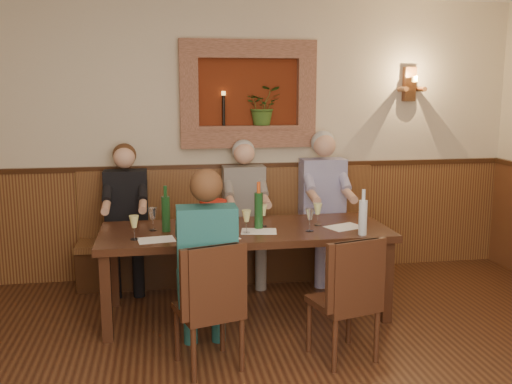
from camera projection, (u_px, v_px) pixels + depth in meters
room_shell at (301, 93)px, 2.78m from camera, size 6.04×6.04×2.82m
wainscoting at (297, 342)px, 3.01m from camera, size 6.02×6.02×1.15m
wall_niche at (252, 99)px, 5.69m from camera, size 1.36×0.30×1.06m
wall_sconce at (410, 85)px, 5.92m from camera, size 0.25×0.20×0.35m
dining_table at (245, 237)px, 4.79m from camera, size 2.40×0.90×0.75m
bench at (232, 247)px, 5.77m from camera, size 3.00×0.45×1.11m
chair_near_left at (210, 331)px, 3.92m from camera, size 0.50×0.50×0.91m
chair_near_right at (344, 323)px, 4.05m from camera, size 0.50×0.50×0.91m
person_bench_left at (127, 230)px, 5.45m from camera, size 0.41×0.50×1.39m
person_bench_mid at (245, 224)px, 5.64m from camera, size 0.42×0.51×1.41m
person_bench_right at (324, 218)px, 5.76m from camera, size 0.45×0.55×1.49m
person_chair_front at (207, 282)px, 3.99m from camera, size 0.40×0.50×1.39m
spittoon_bucket at (213, 216)px, 4.68m from camera, size 0.26×0.26×0.25m
wine_bottle_green_a at (259, 210)px, 4.75m from camera, size 0.09×0.09×0.39m
wine_bottle_green_b at (166, 213)px, 4.66m from camera, size 0.07×0.07×0.38m
water_bottle at (363, 216)px, 4.55m from camera, size 0.08×0.08×0.37m
tasting_sheet_a at (156, 240)px, 4.42m from camera, size 0.31×0.24×0.00m
tasting_sheet_b at (259, 231)px, 4.68m from camera, size 0.32×0.25×0.00m
tasting_sheet_c at (345, 227)px, 4.83m from camera, size 0.36×0.31×0.00m
tasting_sheet_d at (222, 238)px, 4.47m from camera, size 0.29×0.25×0.00m
wine_glass_0 at (263, 216)px, 4.83m from camera, size 0.08×0.08×0.19m
wine_glass_1 at (318, 214)px, 4.88m from camera, size 0.08×0.08×0.19m
wine_glass_2 at (153, 219)px, 4.70m from camera, size 0.08×0.08×0.19m
wine_glass_3 at (310, 220)px, 4.67m from camera, size 0.08×0.08×0.19m
wine_glass_4 at (228, 227)px, 4.43m from camera, size 0.08×0.08×0.19m
wine_glass_5 at (246, 222)px, 4.61m from camera, size 0.08×0.08×0.19m
wine_glass_6 at (134, 228)px, 4.41m from camera, size 0.08×0.08×0.19m
wine_glass_7 at (363, 218)px, 4.75m from camera, size 0.08×0.08×0.19m
wine_glass_8 at (182, 224)px, 4.53m from camera, size 0.08×0.08×0.19m
wine_glass_9 at (201, 217)px, 4.77m from camera, size 0.08×0.08×0.19m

